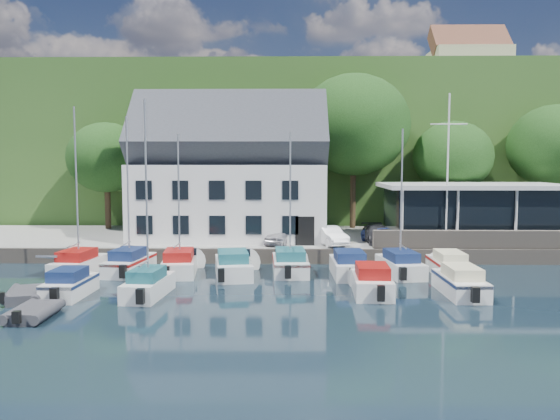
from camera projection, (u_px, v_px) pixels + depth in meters
The scene contains 35 objects.
ground at pixel (345, 309), 24.99m from camera, with size 180.00×180.00×0.00m, color black.
quay at pixel (322, 242), 42.38m from camera, with size 60.00×13.00×1.00m, color gray.
quay_face at pixel (328, 257), 35.90m from camera, with size 60.00×0.30×1.00m, color #6E6358.
hillside at pixel (305, 154), 86.04m from camera, with size 160.00×75.00×16.00m, color #2A4E1D.
field_patch at pixel (351, 107), 93.16m from camera, with size 50.00×30.00×0.30m, color #5D6934.
farmhouse at pixel (468, 64), 74.66m from camera, with size 10.40×7.00×8.20m, color #C1B58E, non-canonical shape.
harbor_building at pixel (230, 180), 41.07m from camera, with size 14.40×8.20×8.70m, color silver, non-canonical shape.
club_pavilion at pixel (472, 211), 40.48m from camera, with size 13.20×7.20×4.10m, color black, non-canonical shape.
seawall at pixel (510, 240), 36.01m from camera, with size 18.00×0.50×1.20m, color #6E6358.
gangway at pixel (68, 269), 34.22m from camera, with size 1.20×6.00×1.40m, color #B8B7BC, non-canonical shape.
car_silver at pixel (280, 235), 38.07m from camera, with size 1.51×3.75×1.28m, color silver.
car_white at pixel (329, 236), 37.62m from camera, with size 1.36×3.91×1.29m, color white.
car_dgrey at pixel (377, 234), 38.61m from camera, with size 1.76×4.33×1.26m, color #2C2C30.
car_blue at pixel (383, 235), 38.24m from camera, with size 1.38×3.50×1.20m, color #2D408C.
flagpole at pixel (448, 170), 37.00m from camera, with size 2.48×0.20×10.32m, color silver, non-canonical shape.
tree_0 at pixel (107, 176), 46.59m from camera, with size 6.65×6.65×9.08m, color black, non-canonical shape.
tree_1 at pixel (182, 161), 46.06m from camera, with size 8.50×8.50×11.62m, color black, non-canonical shape.
tree_2 at pixel (269, 169), 46.97m from camera, with size 7.46×7.46×10.19m, color black, non-canonical shape.
tree_3 at pixel (353, 151), 46.98m from camera, with size 9.68×9.68×13.24m, color black, non-canonical shape.
tree_4 at pixel (452, 175), 46.54m from camera, with size 6.73×6.73×9.19m, color black, non-canonical shape.
tree_5 at pixel (554, 167), 45.75m from camera, with size 7.68×7.68×10.50m, color black, non-canonical shape.
boat_r1_0 at pixel (77, 198), 32.37m from camera, with size 2.01×6.26×9.21m, color silver, non-canonical shape.
boat_r1_1 at pixel (128, 196), 32.62m from camera, with size 1.93×6.30×9.38m, color silver, non-canonical shape.
boat_r1_2 at pixel (179, 198), 32.40m from camera, with size 2.09×6.36×9.16m, color silver, non-canonical shape.
boat_r1_3 at pixel (233, 263), 32.07m from camera, with size 2.18×6.63×1.55m, color silver, non-canonical shape.
boat_r1_4 at pixel (290, 197), 32.57m from camera, with size 2.21×6.32×9.23m, color silver, non-canonical shape.
boat_r1_5 at pixel (349, 263), 32.13m from camera, with size 2.11×6.19×1.54m, color silver, non-canonical shape.
boat_r1_6 at pixel (401, 199), 32.18m from camera, with size 1.96×6.44×9.04m, color silver, non-canonical shape.
boat_r1_7 at pixel (449, 263), 32.17m from camera, with size 1.83×6.28×1.49m, color silver, non-canonical shape.
boat_r2_0 at pixel (70, 282), 27.27m from camera, with size 1.83×5.11×1.44m, color silver, non-canonical shape.
boat_r2_1 at pixel (147, 207), 26.91m from camera, with size 1.74×5.79×8.98m, color silver, non-canonical shape.
boat_r2_3 at pixel (372, 279), 27.76m from camera, with size 2.03×5.91×1.55m, color silver, non-canonical shape.
boat_r2_4 at pixel (460, 280), 27.64m from camera, with size 1.92×6.20×1.51m, color silver, non-canonical shape.
dinghy_0 at pixel (25, 293), 26.50m from camera, with size 1.84×3.06×0.71m, color #343438, non-canonical shape.
dinghy_1 at pixel (33, 310), 23.45m from camera, with size 1.79×2.99×0.70m, color #343438, non-canonical shape.
Camera 1 is at (-2.61, -24.54, 6.71)m, focal length 35.00 mm.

